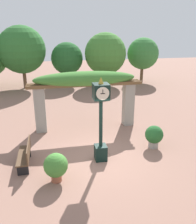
# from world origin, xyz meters

# --- Properties ---
(ground_plane) EXTENTS (60.00, 60.00, 0.00)m
(ground_plane) POSITION_xyz_m (0.00, 0.00, 0.00)
(ground_plane) COLOR #8E6656
(pedestal_clock) EXTENTS (0.55, 0.60, 3.21)m
(pedestal_clock) POSITION_xyz_m (0.05, -0.07, 1.74)
(pedestal_clock) COLOR black
(pedestal_clock) RESTS_ON ground
(pergola) EXTENTS (5.52, 1.10, 2.87)m
(pergola) POSITION_xyz_m (0.00, 3.15, 2.20)
(pergola) COLOR gray
(pergola) RESTS_ON ground
(potted_plant_near_left) EXTENTS (0.79, 0.79, 0.99)m
(potted_plant_near_left) POSITION_xyz_m (-1.67, -1.10, 0.56)
(potted_plant_near_left) COLOR #9E563D
(potted_plant_near_left) RESTS_ON ground
(potted_plant_near_right) EXTENTS (0.76, 0.76, 0.97)m
(potted_plant_near_right) POSITION_xyz_m (2.46, 0.45, 0.54)
(potted_plant_near_right) COLOR gray
(potted_plant_near_right) RESTS_ON ground
(park_bench) EXTENTS (0.42, 1.53, 0.89)m
(park_bench) POSITION_xyz_m (-2.72, 0.09, 0.44)
(park_bench) COLOR brown
(park_bench) RESTS_ON ground
(tree_line) EXTENTS (17.33, 4.60, 5.12)m
(tree_line) POSITION_xyz_m (-1.92, 12.91, 2.86)
(tree_line) COLOR brown
(tree_line) RESTS_ON ground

